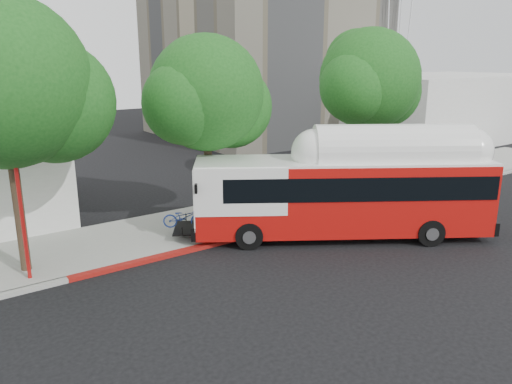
{
  "coord_description": "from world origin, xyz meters",
  "views": [
    {
      "loc": [
        -11.92,
        -13.03,
        7.63
      ],
      "look_at": [
        -0.51,
        3.0,
        2.28
      ],
      "focal_mm": 35.0,
      "sensor_mm": 36.0,
      "label": 1
    }
  ],
  "objects": [
    {
      "name": "transit_bus",
      "position": [
        3.1,
        1.56,
        1.85
      ],
      "size": [
        12.52,
        9.12,
        3.96
      ],
      "rotation": [
        0.0,
        0.0,
        -0.57
      ],
      "color": "#B20F0C",
      "rests_on": "ground"
    },
    {
      "name": "street_tree_right",
      "position": [
        9.44,
        5.86,
        6.26
      ],
      "size": [
        6.21,
        5.4,
        9.18
      ],
      "color": "#2D2116",
      "rests_on": "ground"
    },
    {
      "name": "horizon_block",
      "position": [
        30.0,
        16.0,
        3.0
      ],
      "size": [
        20.0,
        12.0,
        6.0
      ],
      "primitive_type": "cube",
      "color": "silver",
      "rests_on": "ground"
    },
    {
      "name": "street_tree_left",
      "position": [
        -8.53,
        5.56,
        6.6
      ],
      "size": [
        6.67,
        5.8,
        9.74
      ],
      "color": "#2D2116",
      "rests_on": "ground"
    },
    {
      "name": "sidewalk",
      "position": [
        0.0,
        6.5,
        0.07
      ],
      "size": [
        60.0,
        5.0,
        0.15
      ],
      "primitive_type": "cube",
      "color": "gray",
      "rests_on": "ground"
    },
    {
      "name": "red_curb_segment",
      "position": [
        -3.0,
        3.9,
        0.08
      ],
      "size": [
        10.0,
        0.32,
        0.16
      ],
      "primitive_type": "cube",
      "color": "maroon",
      "rests_on": "ground"
    },
    {
      "name": "street_tree_mid",
      "position": [
        -0.59,
        6.06,
        5.91
      ],
      "size": [
        5.75,
        5.0,
        8.62
      ],
      "color": "#2D2116",
      "rests_on": "ground"
    },
    {
      "name": "signal_pole",
      "position": [
        -9.06,
        4.65,
        2.36
      ],
      "size": [
        0.13,
        0.44,
        4.61
      ],
      "color": "#AF1412",
      "rests_on": "ground"
    },
    {
      "name": "ground",
      "position": [
        0.0,
        0.0,
        0.0
      ],
      "size": [
        120.0,
        120.0,
        0.0
      ],
      "primitive_type": "plane",
      "color": "black",
      "rests_on": "ground"
    },
    {
      "name": "curb_strip",
      "position": [
        0.0,
        3.9,
        0.07
      ],
      "size": [
        60.0,
        0.3,
        0.15
      ],
      "primitive_type": "cube",
      "color": "gray",
      "rests_on": "ground"
    }
  ]
}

